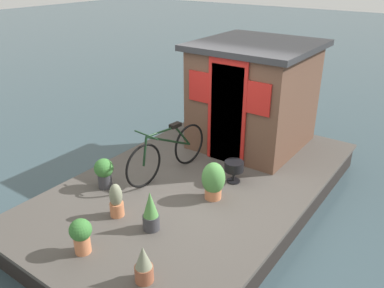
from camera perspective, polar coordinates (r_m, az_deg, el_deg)
The scene contains 11 objects.
ground_plane at distance 6.58m, azimuth 1.03°, elevation -8.44°, with size 60.00×60.00×0.00m, color #384C54.
houseboat_deck at distance 6.46m, azimuth 1.04°, elevation -6.80°, with size 5.67×3.38×0.44m.
houseboat_cabin at distance 7.33m, azimuth 8.87°, elevation 7.03°, with size 2.06×2.00×1.91m.
bicycle at distance 6.34m, azimuth -3.54°, elevation -1.20°, with size 1.75×0.50×0.85m.
potted_plant_sage at distance 4.45m, azimuth -7.01°, elevation -16.95°, with size 0.21×0.21×0.46m.
potted_plant_basil at distance 5.49m, azimuth -10.89°, elevation -8.09°, with size 0.19×0.19×0.49m.
potted_plant_ivy at distance 5.15m, azimuth -6.00°, elevation -9.72°, with size 0.22×0.22×0.55m.
potted_plant_geranium at distance 5.74m, azimuth 3.11°, elevation -5.27°, with size 0.34×0.34×0.57m.
potted_plant_lavender at distance 4.93m, azimuth -15.75°, elevation -12.45°, with size 0.27×0.27×0.46m.
potted_plant_succulent at distance 6.16m, azimuth -12.59°, elevation -3.92°, with size 0.30×0.30×0.48m.
charcoal_grill at distance 6.20m, azimuth 6.10°, elevation -3.36°, with size 0.30×0.30×0.35m.
Camera 1 is at (-4.53, -3.12, 3.61)m, focal length 36.89 mm.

